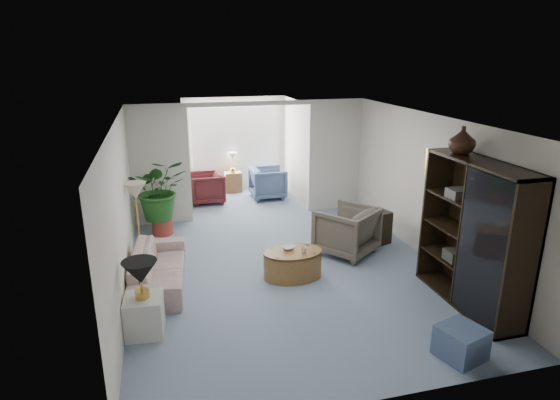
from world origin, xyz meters
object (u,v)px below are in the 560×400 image
object	(u,v)px
sofa	(159,267)
cabinet_urn	(462,140)
floor_lamp	(135,191)
plant_pot	(163,226)
coffee_bowl	(288,248)
sunroom_chair_maroon	(207,188)
coffee_cup	(304,250)
end_table	(144,316)
wingback_chair	(346,230)
table_lamp	(140,272)
coffee_table	(293,264)
ottoman	(461,343)
sunroom_table	(233,182)
sunroom_chair_blue	(268,183)
entertainment_cabinet	(474,235)
framed_picture	(437,166)
side_table_dark	(375,227)

from	to	relation	value
sofa	cabinet_urn	bearing A→B (deg)	-101.04
floor_lamp	plant_pot	world-z (taller)	floor_lamp
sofa	coffee_bowl	distance (m)	2.04
sunroom_chair_maroon	coffee_cup	bearing A→B (deg)	13.51
end_table	wingback_chair	xyz separation A→B (m)	(3.47, 1.73, 0.17)
table_lamp	coffee_table	xyz separation A→B (m)	(2.28, 1.05, -0.64)
ottoman	cabinet_urn	bearing A→B (deg)	61.83
sunroom_table	plant_pot	bearing A→B (deg)	-125.34
coffee_bowl	plant_pot	xyz separation A→B (m)	(-1.93, 2.36, -0.31)
sofa	coffee_bowl	xyz separation A→B (m)	(2.03, -0.20, 0.19)
end_table	sunroom_chair_blue	world-z (taller)	sunroom_chair_blue
sofa	plant_pot	distance (m)	2.16
entertainment_cabinet	sunroom_chair_maroon	xyz separation A→B (m)	(-3.09, 5.72, -0.68)
floor_lamp	sunroom_chair_blue	world-z (taller)	floor_lamp
entertainment_cabinet	framed_picture	bearing A→B (deg)	80.58
ottoman	sunroom_table	size ratio (longest dim) A/B	0.92
sunroom_chair_maroon	sunroom_chair_blue	bearing A→B (deg)	90.21
sofa	ottoman	xyz separation A→B (m)	(3.42, -2.80, -0.09)
coffee_bowl	entertainment_cabinet	xyz separation A→B (m)	(2.25, -1.52, 0.57)
coffee_bowl	side_table_dark	distance (m)	2.14
table_lamp	cabinet_urn	xyz separation A→B (m)	(4.47, 0.13, 1.42)
table_lamp	sunroom_chair_blue	bearing A→B (deg)	61.68
table_lamp	ottoman	bearing A→B (deg)	-21.82
end_table	cabinet_urn	size ratio (longest dim) A/B	1.33
framed_picture	sunroom_chair_maroon	bearing A→B (deg)	127.41
coffee_table	wingback_chair	distance (m)	1.39
coffee_bowl	table_lamp	bearing A→B (deg)	-152.70
table_lamp	cabinet_urn	distance (m)	4.69
sunroom_chair_maroon	sunroom_table	size ratio (longest dim) A/B	1.55
table_lamp	sunroom_chair_maroon	bearing A→B (deg)	75.50
table_lamp	wingback_chair	xyz separation A→B (m)	(3.47, 1.73, -0.44)
floor_lamp	sunroom_chair_blue	size ratio (longest dim) A/B	0.43
cabinet_urn	framed_picture	bearing A→B (deg)	75.46
coffee_table	coffee_bowl	xyz separation A→B (m)	(-0.05, 0.10, 0.25)
entertainment_cabinet	coffee_cup	bearing A→B (deg)	147.23
floor_lamp	coffee_table	bearing A→B (deg)	-29.09
end_table	sunroom_chair_blue	distance (m)	6.08
framed_picture	plant_pot	bearing A→B (deg)	150.57
table_lamp	entertainment_cabinet	world-z (taller)	entertainment_cabinet
sofa	ottoman	distance (m)	4.42
end_table	table_lamp	bearing A→B (deg)	0.00
entertainment_cabinet	sunroom_chair_maroon	world-z (taller)	entertainment_cabinet
table_lamp	cabinet_urn	bearing A→B (deg)	1.69
coffee_bowl	end_table	bearing A→B (deg)	-152.70
side_table_dark	entertainment_cabinet	distance (m)	2.52
floor_lamp	wingback_chair	size ratio (longest dim) A/B	0.38
framed_picture	cabinet_urn	world-z (taller)	cabinet_urn
entertainment_cabinet	sunroom_chair_maroon	size ratio (longest dim) A/B	2.62
side_table_dark	cabinet_urn	bearing A→B (deg)	-80.88
framed_picture	plant_pot	distance (m)	5.29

